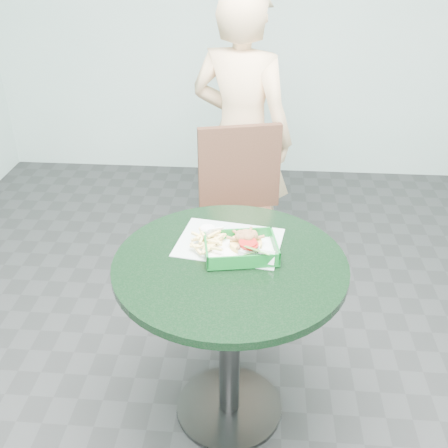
# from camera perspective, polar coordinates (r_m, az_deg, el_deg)

# --- Properties ---
(floor) EXTENTS (4.00, 5.00, 0.02)m
(floor) POSITION_cam_1_polar(r_m,az_deg,el_deg) (2.40, 0.55, -19.41)
(floor) COLOR #303335
(floor) RESTS_ON ground
(cafe_table) EXTENTS (0.84, 0.84, 0.75)m
(cafe_table) POSITION_cam_1_polar(r_m,az_deg,el_deg) (1.99, 0.63, -8.55)
(cafe_table) COLOR #333333
(cafe_table) RESTS_ON floor
(dining_chair) EXTENTS (0.43, 0.43, 0.93)m
(dining_chair) POSITION_cam_1_polar(r_m,az_deg,el_deg) (2.73, 1.53, 1.97)
(dining_chair) COLOR brown
(dining_chair) RESTS_ON floor
(diner_person) EXTENTS (0.71, 0.60, 1.67)m
(diner_person) POSITION_cam_1_polar(r_m,az_deg,el_deg) (2.88, 1.91, 10.17)
(diner_person) COLOR #EDC18E
(diner_person) RESTS_ON floor
(placemat) EXTENTS (0.42, 0.34, 0.00)m
(placemat) POSITION_cam_1_polar(r_m,az_deg,el_deg) (1.99, 0.59, -2.49)
(placemat) COLOR #B5C5C1
(placemat) RESTS_ON cafe_table
(food_basket) EXTENTS (0.26, 0.19, 0.05)m
(food_basket) POSITION_cam_1_polar(r_m,az_deg,el_deg) (1.91, 1.81, -3.44)
(food_basket) COLOR #0D6420
(food_basket) RESTS_ON placemat
(crab_sandwich) EXTENTS (0.12, 0.12, 0.07)m
(crab_sandwich) POSITION_cam_1_polar(r_m,az_deg,el_deg) (1.92, 2.55, -2.15)
(crab_sandwich) COLOR #ECB95A
(crab_sandwich) RESTS_ON food_basket
(fries_pile) EXTENTS (0.13, 0.14, 0.04)m
(fries_pile) POSITION_cam_1_polar(r_m,az_deg,el_deg) (1.95, -1.51, -1.95)
(fries_pile) COLOR #FFDB7C
(fries_pile) RESTS_ON food_basket
(sauce_ramekin) EXTENTS (0.05, 0.05, 0.03)m
(sauce_ramekin) POSITION_cam_1_polar(r_m,az_deg,el_deg) (1.99, -1.27, -0.90)
(sauce_ramekin) COLOR white
(sauce_ramekin) RESTS_ON food_basket
(garnish_cup) EXTENTS (0.12, 0.11, 0.05)m
(garnish_cup) POSITION_cam_1_polar(r_m,az_deg,el_deg) (1.88, 2.84, -3.26)
(garnish_cup) COLOR silver
(garnish_cup) RESTS_ON food_basket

